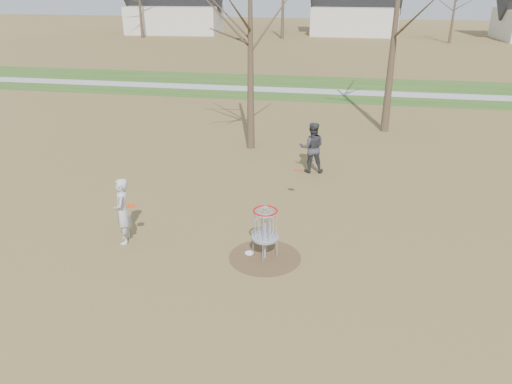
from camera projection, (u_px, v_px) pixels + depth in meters
ground at (265, 257)px, 12.40m from camera, size 160.00×160.00×0.00m
green_band at (320, 88)px, 31.36m from camera, size 160.00×8.00×0.01m
footpath at (319, 91)px, 30.46m from camera, size 160.00×1.50×0.01m
dirt_circle at (265, 257)px, 12.39m from camera, size 1.80×1.80×0.01m
player_standing at (122, 211)px, 12.80m from camera, size 0.60×0.74×1.77m
player_throwing at (312, 147)px, 17.54m from camera, size 0.96×0.79×1.81m
disc_grounded at (249, 253)px, 12.56m from camera, size 0.22×0.22×0.02m
discs_in_play at (226, 186)px, 13.76m from camera, size 4.10×3.51×0.10m
disc_golf_basket at (265, 225)px, 12.03m from camera, size 0.64×0.64×1.35m
houses_row at (376, 5)px, 57.76m from camera, size 56.51×10.01×7.26m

